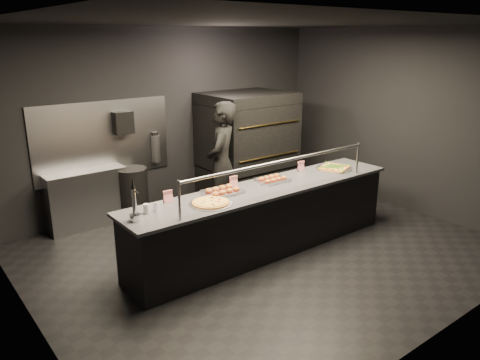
{
  "coord_description": "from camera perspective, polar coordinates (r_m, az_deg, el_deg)",
  "views": [
    {
      "loc": [
        -3.9,
        -4.45,
        2.83
      ],
      "look_at": [
        -0.28,
        0.2,
        1.02
      ],
      "focal_mm": 35.0,
      "sensor_mm": 36.0,
      "label": 1
    }
  ],
  "objects": [
    {
      "name": "room",
      "position": [
        6.09,
        2.79,
        4.36
      ],
      "size": [
        6.04,
        6.0,
        3.0
      ],
      "color": "black",
      "rests_on": "ground"
    },
    {
      "name": "service_counter",
      "position": [
        6.38,
        3.1,
        -4.77
      ],
      "size": [
        4.1,
        0.78,
        1.37
      ],
      "color": "black",
      "rests_on": "ground"
    },
    {
      "name": "pizza_oven",
      "position": [
        8.36,
        0.85,
        4.15
      ],
      "size": [
        1.5,
        1.23,
        1.91
      ],
      "color": "black",
      "rests_on": "ground"
    },
    {
      "name": "prep_shelf",
      "position": [
        7.54,
        -18.12,
        -2.24
      ],
      "size": [
        1.2,
        0.35,
        0.9
      ],
      "primitive_type": "cube",
      "color": "#99999E",
      "rests_on": "ground"
    },
    {
      "name": "towel_dispenser",
      "position": [
        7.58,
        -14.1,
        6.8
      ],
      "size": [
        0.3,
        0.2,
        0.35
      ],
      "primitive_type": "cube",
      "color": "black",
      "rests_on": "room"
    },
    {
      "name": "fire_extinguisher",
      "position": [
        7.92,
        -10.25,
        3.84
      ],
      "size": [
        0.14,
        0.14,
        0.51
      ],
      "color": "#B2B2B7",
      "rests_on": "room"
    },
    {
      "name": "beer_tap",
      "position": [
        5.18,
        -12.73,
        -3.4
      ],
      "size": [
        0.13,
        0.18,
        0.49
      ],
      "color": "silver",
      "rests_on": "service_counter"
    },
    {
      "name": "round_pizza",
      "position": [
        5.6,
        -3.59,
        -2.78
      ],
      "size": [
        0.52,
        0.52,
        0.03
      ],
      "color": "silver",
      "rests_on": "service_counter"
    },
    {
      "name": "slider_tray_a",
      "position": [
        5.97,
        -2.13,
        -1.35
      ],
      "size": [
        0.53,
        0.43,
        0.07
      ],
      "color": "silver",
      "rests_on": "service_counter"
    },
    {
      "name": "slider_tray_b",
      "position": [
        6.48,
        3.98,
        0.09
      ],
      "size": [
        0.51,
        0.44,
        0.07
      ],
      "color": "silver",
      "rests_on": "service_counter"
    },
    {
      "name": "square_pizza",
      "position": [
        7.2,
        11.41,
        1.47
      ],
      "size": [
        0.54,
        0.54,
        0.05
      ],
      "color": "silver",
      "rests_on": "service_counter"
    },
    {
      "name": "condiment_jar",
      "position": [
        5.4,
        -11.04,
        -3.41
      ],
      "size": [
        0.17,
        0.07,
        0.11
      ],
      "color": "silver",
      "rests_on": "service_counter"
    },
    {
      "name": "tent_cards",
      "position": [
        6.26,
        -0.14,
        -0.01
      ],
      "size": [
        2.37,
        0.04,
        0.15
      ],
      "color": "white",
      "rests_on": "service_counter"
    },
    {
      "name": "trash_bin",
      "position": [
        7.71,
        -12.98,
        -1.64
      ],
      "size": [
        0.5,
        0.5,
        0.84
      ],
      "primitive_type": "cylinder",
      "color": "black",
      "rests_on": "ground"
    },
    {
      "name": "worker",
      "position": [
        7.22,
        -2.24,
        1.98
      ],
      "size": [
        0.83,
        0.8,
        1.92
      ],
      "primitive_type": "imported",
      "rotation": [
        0.0,
        0.0,
        3.84
      ],
      "color": "black",
      "rests_on": "ground"
    }
  ]
}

